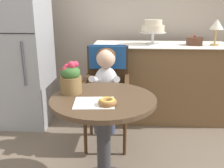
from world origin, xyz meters
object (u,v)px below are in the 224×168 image
at_px(seated_child, 106,80).
at_px(tiered_cake_stand, 153,28).
at_px(donut_front, 107,102).
at_px(flower_vase, 71,77).
at_px(round_layer_cake, 194,41).
at_px(refrigerator, 19,50).
at_px(cafe_table, 104,126).
at_px(wicker_chair, 107,79).
at_px(table_lamp, 217,25).

bearing_deg(seated_child, tiered_cake_stand, 57.46).
distance_m(seated_child, donut_front, 0.70).
distance_m(flower_vase, round_layer_cake, 1.64).
bearing_deg(refrigerator, cafe_table, -46.33).
relative_size(wicker_chair, donut_front, 8.16).
bearing_deg(seated_child, donut_front, -84.20).
relative_size(cafe_table, round_layer_cake, 4.04).
relative_size(seated_child, refrigerator, 0.43).
distance_m(seated_child, tiered_cake_stand, 0.97).
distance_m(donut_front, table_lamp, 1.79).
xyz_separation_m(seated_child, tiered_cake_stand, (0.47, 0.74, 0.40)).
distance_m(cafe_table, flower_vase, 0.41).
height_order(flower_vase, round_layer_cake, round_layer_cake).
distance_m(wicker_chair, seated_child, 0.16).
xyz_separation_m(seated_child, donut_front, (0.07, -0.69, 0.07)).
xyz_separation_m(tiered_cake_stand, round_layer_cake, (0.46, -0.04, -0.14)).
bearing_deg(table_lamp, seated_child, -149.24).
relative_size(cafe_table, refrigerator, 0.42).
distance_m(round_layer_cake, table_lamp, 0.28).
bearing_deg(cafe_table, tiered_cake_stand, 71.20).
relative_size(seated_child, donut_front, 6.22).
xyz_separation_m(round_layer_cake, refrigerator, (-1.95, -0.16, -0.09)).
xyz_separation_m(seated_child, round_layer_cake, (0.94, 0.70, 0.26)).
distance_m(flower_vase, table_lamp, 1.81).
height_order(cafe_table, refrigerator, refrigerator).
bearing_deg(wicker_chair, seated_child, -85.66).
bearing_deg(flower_vase, donut_front, -38.66).
bearing_deg(flower_vase, refrigerator, 128.67).
xyz_separation_m(wicker_chair, tiered_cake_stand, (0.47, 0.59, 0.44)).
bearing_deg(cafe_table, table_lamp, 47.95).
distance_m(cafe_table, donut_front, 0.28).
xyz_separation_m(seated_child, flower_vase, (-0.21, -0.47, 0.16)).
bearing_deg(seated_child, round_layer_cake, 36.94).
relative_size(flower_vase, refrigerator, 0.14).
xyz_separation_m(flower_vase, tiered_cake_stand, (0.68, 1.22, 0.25)).
bearing_deg(donut_front, tiered_cake_stand, 74.32).
bearing_deg(cafe_table, round_layer_cake, 54.36).
bearing_deg(wicker_chair, refrigerator, 163.55).
relative_size(cafe_table, donut_front, 6.16).
xyz_separation_m(flower_vase, refrigerator, (-0.81, 1.02, 0.02)).
bearing_deg(tiered_cake_stand, flower_vase, -119.19).
relative_size(wicker_chair, tiered_cake_stand, 3.18).
bearing_deg(round_layer_cake, seated_child, -143.06).
xyz_separation_m(wicker_chair, flower_vase, (-0.21, -0.63, 0.19)).
bearing_deg(seated_child, table_lamp, 30.76).
xyz_separation_m(wicker_chair, refrigerator, (-1.02, 0.39, 0.21)).
height_order(cafe_table, donut_front, donut_front).
bearing_deg(round_layer_cake, flower_vase, -134.11).
bearing_deg(seated_child, flower_vase, -113.46).
xyz_separation_m(round_layer_cake, table_lamp, (0.22, -0.02, 0.17)).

